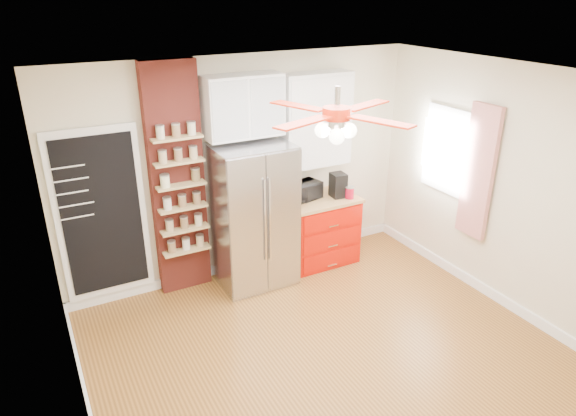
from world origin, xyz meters
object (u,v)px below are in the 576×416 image
fridge (253,216)px  toaster_oven (305,191)px  ceiling_fan (337,114)px  coffee_maker (338,185)px  red_cabinet (320,230)px  pantry_jar_oats (165,181)px  canister_left (350,193)px

fridge → toaster_oven: bearing=9.0°
ceiling_fan → coffee_maker: size_ratio=4.49×
red_cabinet → pantry_jar_oats: pantry_jar_oats is taller
fridge → red_cabinet: 1.06m
fridge → coffee_maker: size_ratio=5.62×
toaster_oven → fridge: bearing=175.4°
red_cabinet → coffee_maker: 0.64m
toaster_oven → pantry_jar_oats: bearing=166.0°
fridge → coffee_maker: fridge is taller
fridge → pantry_jar_oats: (-0.98, 0.13, 0.56)m
coffee_maker → canister_left: size_ratio=2.18×
red_cabinet → canister_left: bearing=-29.1°
fridge → canister_left: bearing=-5.7°
fridge → ceiling_fan: ceiling_fan is taller
red_cabinet → canister_left: 0.64m
toaster_oven → canister_left: size_ratio=2.78×
red_cabinet → ceiling_fan: ceiling_fan is taller
fridge → canister_left: (1.29, -0.13, 0.10)m
fridge → red_cabinet: (0.97, 0.05, -0.42)m
fridge → pantry_jar_oats: size_ratio=13.16×
coffee_maker → fridge: bearing=-175.4°
coffee_maker → pantry_jar_oats: 2.20m
ceiling_fan → toaster_oven: size_ratio=3.52×
coffee_maker → pantry_jar_oats: (-2.17, 0.14, 0.38)m
ceiling_fan → red_cabinet: bearing=61.3°
coffee_maker → pantry_jar_oats: size_ratio=2.34×
toaster_oven → canister_left: bearing=-39.7°
ceiling_fan → toaster_oven: (0.73, 1.75, -1.41)m
fridge → ceiling_fan: size_ratio=1.25×
red_cabinet → toaster_oven: (-0.19, 0.07, 0.56)m
fridge → toaster_oven: 0.80m
ceiling_fan → toaster_oven: bearing=67.5°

